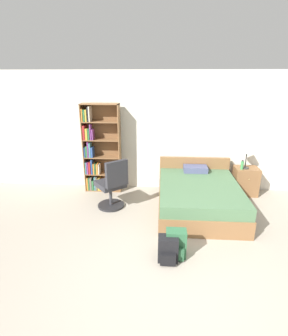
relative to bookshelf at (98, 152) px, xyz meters
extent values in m
plane|color=#A39989|center=(1.70, -2.97, -0.90)|extent=(14.00, 14.00, 0.00)
cube|color=silver|center=(1.70, 0.26, 0.40)|extent=(9.00, 0.06, 2.60)
cube|color=brown|center=(-0.29, -0.01, 0.07)|extent=(0.02, 0.28, 1.94)
cube|color=brown|center=(0.50, -0.01, 0.07)|extent=(0.02, 0.28, 1.94)
cube|color=brown|center=(0.10, 0.13, 0.07)|extent=(0.80, 0.01, 1.94)
cube|color=brown|center=(0.10, -0.01, -0.89)|extent=(0.76, 0.27, 0.02)
cube|color=orange|center=(-0.25, -0.03, -0.73)|extent=(0.03, 0.21, 0.29)
cube|color=#2D6638|center=(-0.22, -0.06, -0.73)|extent=(0.02, 0.16, 0.29)
cube|color=#665B51|center=(-0.17, -0.03, -0.73)|extent=(0.04, 0.22, 0.29)
cube|color=#2D6638|center=(-0.13, -0.06, -0.76)|extent=(0.04, 0.16, 0.23)
cube|color=teal|center=(-0.08, -0.04, -0.72)|extent=(0.03, 0.19, 0.31)
cube|color=#665B51|center=(-0.04, -0.04, -0.72)|extent=(0.03, 0.19, 0.31)
cube|color=gold|center=(0.00, -0.04, -0.74)|extent=(0.04, 0.20, 0.28)
cube|color=orange|center=(0.05, -0.03, -0.75)|extent=(0.03, 0.22, 0.25)
cube|color=brown|center=(0.10, -0.01, -0.50)|extent=(0.76, 0.27, 0.02)
cube|color=teal|center=(-0.26, -0.04, -0.35)|extent=(0.02, 0.20, 0.27)
cube|color=#7A387F|center=(-0.22, -0.04, -0.35)|extent=(0.03, 0.20, 0.27)
cube|color=maroon|center=(-0.17, -0.06, -0.35)|extent=(0.04, 0.16, 0.27)
cube|color=navy|center=(-0.12, -0.05, -0.32)|extent=(0.03, 0.18, 0.33)
cube|color=orange|center=(-0.08, -0.06, -0.37)|extent=(0.03, 0.16, 0.24)
cube|color=#2D6638|center=(-0.05, -0.05, -0.37)|extent=(0.02, 0.18, 0.24)
cube|color=orange|center=(-0.01, -0.03, -0.37)|extent=(0.04, 0.22, 0.23)
cube|color=beige|center=(0.03, -0.05, -0.38)|extent=(0.02, 0.18, 0.22)
cube|color=brown|center=(0.10, -0.01, -0.11)|extent=(0.76, 0.27, 0.02)
cube|color=navy|center=(-0.26, -0.05, 0.01)|extent=(0.02, 0.18, 0.22)
cube|color=#2D6638|center=(-0.22, -0.03, 0.02)|extent=(0.04, 0.22, 0.24)
cube|color=#7A387F|center=(-0.18, -0.03, 0.07)|extent=(0.02, 0.21, 0.34)
cube|color=teal|center=(-0.14, -0.05, 0.06)|extent=(0.03, 0.17, 0.32)
cube|color=navy|center=(-0.10, -0.04, 0.01)|extent=(0.04, 0.19, 0.22)
cube|color=brown|center=(0.10, -0.01, 0.28)|extent=(0.76, 0.27, 0.02)
cube|color=maroon|center=(-0.25, -0.04, 0.44)|extent=(0.04, 0.21, 0.31)
cube|color=gold|center=(-0.19, -0.06, 0.41)|extent=(0.04, 0.16, 0.25)
cube|color=#2D6638|center=(-0.14, -0.05, 0.41)|extent=(0.03, 0.18, 0.24)
cube|color=#7A387F|center=(-0.10, -0.06, 0.45)|extent=(0.02, 0.16, 0.33)
cube|color=#7A387F|center=(-0.06, -0.05, 0.40)|extent=(0.03, 0.17, 0.23)
cube|color=brown|center=(0.10, -0.01, 0.67)|extent=(0.76, 0.27, 0.02)
cube|color=orange|center=(-0.26, -0.05, 0.81)|extent=(0.02, 0.18, 0.27)
cube|color=#2D6638|center=(-0.22, -0.03, 0.80)|extent=(0.03, 0.22, 0.25)
cube|color=gold|center=(-0.17, -0.05, 0.80)|extent=(0.03, 0.17, 0.25)
cube|color=black|center=(-0.13, -0.05, 0.82)|extent=(0.02, 0.17, 0.30)
cube|color=beige|center=(-0.10, -0.03, 0.83)|extent=(0.02, 0.22, 0.31)
cube|color=brown|center=(0.10, -0.01, 1.03)|extent=(0.80, 0.28, 0.02)
cube|color=brown|center=(2.14, -0.85, -0.74)|extent=(1.52, 1.95, 0.32)
cube|color=#4C704C|center=(2.14, -0.85, -0.47)|extent=(1.49, 1.91, 0.21)
cube|color=brown|center=(2.14, 0.09, -0.50)|extent=(1.52, 0.08, 0.78)
cube|color=#4C5175|center=(2.14, -0.12, -0.30)|extent=(0.50, 0.30, 0.12)
cylinder|color=#232326|center=(0.42, -0.81, -0.88)|extent=(0.52, 0.52, 0.04)
cylinder|color=#333338|center=(0.42, -0.81, -0.66)|extent=(0.06, 0.06, 0.39)
cube|color=#2D2D33|center=(0.42, -0.81, -0.41)|extent=(0.68, 0.68, 0.10)
cube|color=#2D2D33|center=(0.59, -1.03, -0.12)|extent=(0.39, 0.34, 0.49)
cube|color=brown|center=(3.25, -0.02, -0.59)|extent=(0.50, 0.40, 0.61)
sphere|color=tan|center=(3.25, -0.24, -0.47)|extent=(0.02, 0.02, 0.02)
cylinder|color=#333333|center=(3.19, -0.05, -0.28)|extent=(0.16, 0.16, 0.02)
cylinder|color=#333333|center=(3.19, -0.05, -0.10)|extent=(0.02, 0.02, 0.33)
cone|color=silver|center=(3.19, -0.05, 0.14)|extent=(0.21, 0.21, 0.16)
cylinder|color=#3F8C4C|center=(3.10, -0.12, -0.20)|extent=(0.06, 0.06, 0.18)
cylinder|color=#2D2D33|center=(3.10, -0.12, -0.10)|extent=(0.04, 0.04, 0.02)
cube|color=#2D603D|center=(1.64, -2.26, -0.69)|extent=(0.29, 0.19, 0.42)
cube|color=#275234|center=(1.64, -2.39, -0.78)|extent=(0.22, 0.07, 0.19)
cube|color=black|center=(1.52, -2.36, -0.71)|extent=(0.28, 0.20, 0.37)
cube|color=black|center=(1.52, -2.49, -0.79)|extent=(0.21, 0.07, 0.17)
camera|label=1|loc=(1.40, -5.47, 1.57)|focal=28.00mm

